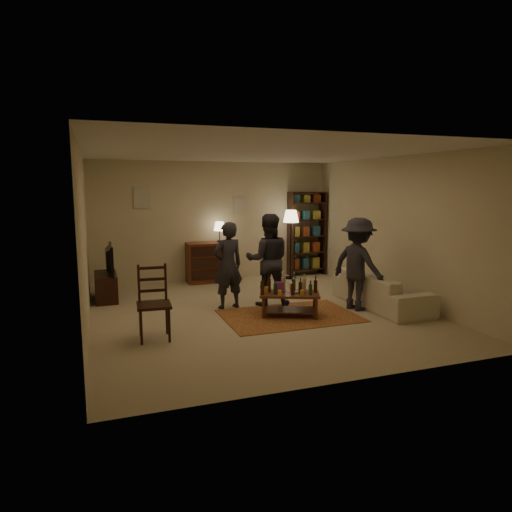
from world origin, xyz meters
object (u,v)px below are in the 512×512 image
tv_stand (106,280)px  sofa (381,290)px  person_right (268,260)px  person_by_sofa (358,264)px  floor_lamp (291,221)px  dresser (210,261)px  coffee_table (289,294)px  dining_chair (153,299)px  bookshelf (307,233)px  person_left (228,266)px

tv_stand → sofa: (4.64, -2.20, -0.08)m
person_right → person_by_sofa: 1.59m
tv_stand → floor_lamp: floor_lamp is taller
dresser → person_right: (0.51, -2.33, 0.36)m
coffee_table → dining_chair: dining_chair is taller
dresser → person_by_sofa: person_by_sofa is taller
dining_chair → dresser: bearing=67.9°
tv_stand → person_right: (2.76, -1.42, 0.45)m
dresser → sofa: dresser is taller
dining_chair → dresser: 3.87m
floor_lamp → person_right: bearing=-123.2°
bookshelf → dresser: bearing=-178.4°
person_left → person_by_sofa: (2.12, -0.82, 0.04)m
coffee_table → tv_stand: size_ratio=1.05×
dining_chair → sofa: 4.09m
floor_lamp → person_by_sofa: 2.93m
tv_stand → sofa: tv_stand is taller
bookshelf → person_left: 3.57m
dining_chair → person_left: person_left is taller
bookshelf → floor_lamp: bookshelf is taller
floor_lamp → person_by_sofa: bearing=-89.8°
dining_chair → person_by_sofa: size_ratio=0.67×
sofa → person_left: (-2.62, 0.82, 0.47)m
person_right → bookshelf: bearing=-111.9°
dining_chair → sofa: dining_chair is taller
coffee_table → bookshelf: 3.74m
dining_chair → person_left: (1.44, 1.19, 0.20)m
coffee_table → person_by_sofa: 1.38m
floor_lamp → person_by_sofa: person_by_sofa is taller
coffee_table → bookshelf: bookshelf is taller
floor_lamp → coffee_table: bearing=-114.4°
floor_lamp → person_by_sofa: size_ratio=0.99×
bookshelf → tv_stand: bearing=-168.2°
coffee_table → floor_lamp: size_ratio=0.69×
tv_stand → floor_lamp: (4.14, 0.67, 0.97)m
bookshelf → person_left: bookshelf is taller
coffee_table → person_right: (-0.07, 0.78, 0.46)m
dresser → person_right: bearing=-77.6°
tv_stand → dresser: 2.43m
bookshelf → person_right: size_ratio=1.21×
bookshelf → floor_lamp: bearing=-151.1°
dining_chair → coffee_table: bearing=12.9°
tv_stand → person_right: bearing=-27.2°
dresser → floor_lamp: 2.09m
coffee_table → bookshelf: bearing=59.7°
sofa → person_right: (-1.88, 0.78, 0.53)m
dresser → bookshelf: bearing=1.6°
dining_chair → bookshelf: bookshelf is taller
bookshelf → dining_chair: bearing=-139.1°
dining_chair → sofa: (4.06, 0.37, -0.27)m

